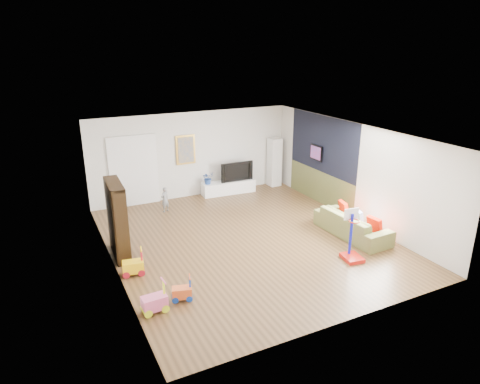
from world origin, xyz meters
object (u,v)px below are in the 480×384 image
media_console (228,187)px  basketball_hoop (354,236)px  sofa (352,224)px  bookshelf (117,220)px

media_console → basketball_hoop: (0.59, -5.42, 0.39)m
media_console → sofa: sofa is taller
basketball_hoop → sofa: bearing=59.5°
sofa → basketball_hoop: 1.37m
bookshelf → media_console: bearing=37.0°
sofa → basketball_hoop: basketball_hoop is taller
media_console → basketball_hoop: 5.47m
media_console → bookshelf: bookshelf is taller
bookshelf → basketball_hoop: size_ratio=1.48×
media_console → bookshelf: size_ratio=1.00×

